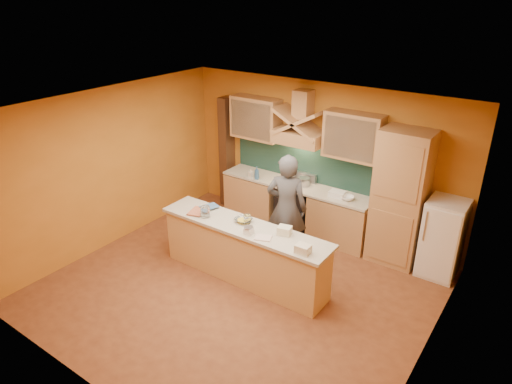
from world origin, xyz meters
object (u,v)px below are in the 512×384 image
Objects in this scene: stove at (295,207)px; person at (287,208)px; fridge at (442,238)px; mixing_bowl at (243,220)px; kitchen_scale at (249,231)px.

person is (0.42, -1.00, 0.49)m from stove.
fridge reaches higher than mixing_bowl.
fridge is at bearing -175.83° from person.
stove is at bearing 93.77° from mixing_bowl.
person is at bearing 90.62° from kitchen_scale.
person reaches higher than fridge.
stove is 2.71m from fridge.
fridge is at bearing 0.00° from stove.
stove is at bearing 180.00° from fridge.
person is 1.07m from kitchen_scale.
fridge reaches higher than kitchen_scale.
mixing_bowl is at bearing 139.21° from kitchen_scale.
person is (-2.28, -1.00, 0.29)m from fridge.
fridge is 0.69× the size of person.
fridge is 3.10m from kitchen_scale.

